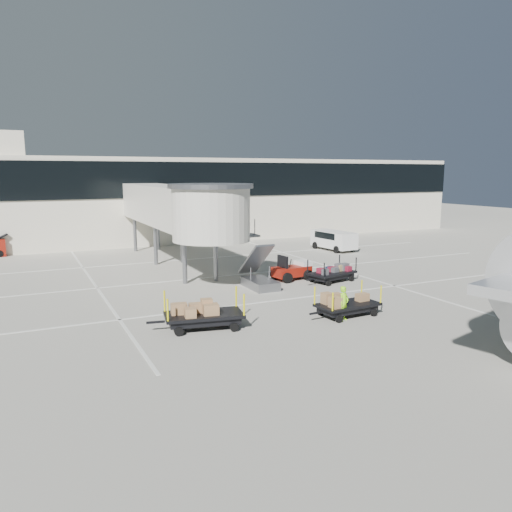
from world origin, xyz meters
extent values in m
plane|color=#B7B3A4|center=(0.00, 0.00, 0.00)|extent=(140.00, 140.00, 0.00)
cube|color=silver|center=(0.00, 2.00, 0.01)|extent=(40.00, 0.15, 0.02)
cube|color=silver|center=(0.00, 9.00, 0.01)|extent=(40.00, 0.15, 0.02)
cube|color=silver|center=(0.00, 16.00, 0.01)|extent=(40.00, 0.15, 0.02)
cube|color=silver|center=(6.00, 10.00, 0.01)|extent=(0.15, 30.00, 0.02)
cube|color=silver|center=(-10.00, 10.00, 0.01)|extent=(0.15, 30.00, 0.02)
cube|color=beige|center=(0.00, 30.00, 4.00)|extent=(64.00, 12.00, 8.00)
cube|color=black|center=(0.00, 23.95, 6.00)|extent=(64.00, 0.12, 3.20)
cube|color=beige|center=(-4.00, 15.00, 4.30)|extent=(3.00, 18.00, 2.80)
cylinder|color=beige|center=(-4.00, 6.00, 4.30)|extent=(4.40, 4.40, 3.00)
cylinder|color=gray|center=(-4.00, 6.00, 5.90)|extent=(4.80, 4.80, 0.25)
cylinder|color=gray|center=(-5.00, 8.00, 1.45)|extent=(0.28, 0.28, 2.90)
cylinder|color=gray|center=(-3.00, 8.00, 1.45)|extent=(0.28, 0.28, 2.90)
cylinder|color=gray|center=(-5.00, 15.00, 1.45)|extent=(0.28, 0.28, 2.90)
cylinder|color=gray|center=(-3.00, 15.00, 1.45)|extent=(0.28, 0.28, 2.90)
cylinder|color=gray|center=(-5.00, 22.00, 1.45)|extent=(0.28, 0.28, 2.90)
cylinder|color=gray|center=(-3.00, 22.00, 1.45)|extent=(0.28, 0.28, 2.90)
cube|color=gray|center=(-1.40, 5.00, 0.25)|extent=(1.40, 2.60, 0.50)
cube|color=gray|center=(-1.40, 5.60, 1.60)|extent=(1.20, 2.60, 2.06)
cube|color=gray|center=(-1.40, 7.00, 2.85)|extent=(1.40, 1.20, 0.12)
cube|color=maroon|center=(1.36, 6.17, 0.55)|extent=(2.52, 1.44, 0.60)
cube|color=silver|center=(2.25, 6.28, 0.95)|extent=(0.83, 1.17, 0.35)
cube|color=black|center=(0.67, 6.08, 1.15)|extent=(0.24, 1.00, 0.90)
cylinder|color=black|center=(0.65, 5.43, 0.32)|extent=(0.66, 0.33, 0.64)
cylinder|color=black|center=(0.49, 6.71, 0.32)|extent=(0.66, 0.33, 0.64)
cylinder|color=black|center=(2.23, 5.63, 0.32)|extent=(0.66, 0.33, 0.64)
cylinder|color=black|center=(2.07, 6.91, 0.32)|extent=(0.66, 0.33, 0.64)
cube|color=black|center=(3.32, 4.59, 0.55)|extent=(3.28, 2.19, 0.12)
cube|color=black|center=(3.32, 4.59, 0.37)|extent=(2.93, 1.89, 0.25)
cube|color=black|center=(1.52, 4.14, 0.40)|extent=(0.70, 0.25, 0.08)
cylinder|color=black|center=(2.46, 3.68, 0.17)|extent=(0.36, 0.22, 0.34)
cylinder|color=black|center=(2.13, 4.99, 0.17)|extent=(0.36, 0.22, 0.34)
cylinder|color=black|center=(4.50, 4.19, 0.17)|extent=(0.36, 0.22, 0.34)
cylinder|color=black|center=(4.17, 5.50, 0.17)|extent=(0.36, 0.22, 0.34)
cylinder|color=black|center=(2.08, 3.59, 1.00)|extent=(0.07, 0.07, 0.90)
cylinder|color=black|center=(1.75, 4.90, 1.00)|extent=(0.07, 0.07, 0.90)
cylinder|color=black|center=(4.88, 4.28, 1.00)|extent=(0.07, 0.07, 0.90)
cylinder|color=black|center=(4.55, 5.60, 1.00)|extent=(0.07, 0.07, 0.90)
cube|color=maroon|center=(3.84, 5.05, 0.83)|extent=(0.60, 0.41, 0.45)
cube|color=#907C4E|center=(4.10, 4.49, 0.76)|extent=(0.50, 0.43, 0.30)
cube|color=maroon|center=(3.16, 4.22, 0.79)|extent=(0.60, 0.49, 0.36)
cube|color=maroon|center=(2.40, 4.74, 0.74)|extent=(0.54, 0.37, 0.25)
cube|color=#46474B|center=(3.49, 4.83, 0.79)|extent=(0.45, 0.43, 0.36)
cube|color=maroon|center=(3.75, 4.53, 0.76)|extent=(0.45, 0.47, 0.29)
cube|color=maroon|center=(2.36, 4.80, 0.78)|extent=(0.54, 0.42, 0.34)
cube|color=#152244|center=(2.99, 4.61, 0.83)|extent=(0.54, 0.42, 0.43)
cube|color=#907C4E|center=(3.32, 4.81, 0.77)|extent=(0.47, 0.36, 0.32)
cube|color=#907C4E|center=(2.86, 4.98, 0.81)|extent=(0.51, 0.49, 0.39)
cube|color=black|center=(-0.21, -1.93, 0.54)|extent=(3.07, 1.70, 0.12)
cube|color=black|center=(-0.21, -1.93, 0.37)|extent=(2.76, 1.45, 0.25)
cube|color=black|center=(-2.03, -2.06, 0.40)|extent=(0.70, 0.13, 0.08)
cylinder|color=black|center=(-1.19, -2.67, 0.17)|extent=(0.35, 0.16, 0.34)
cylinder|color=black|center=(-1.29, -1.34, 0.17)|extent=(0.35, 0.16, 0.34)
cylinder|color=black|center=(0.88, -2.52, 0.17)|extent=(0.35, 0.16, 0.34)
cylinder|color=black|center=(0.78, -1.18, 0.17)|extent=(0.35, 0.16, 0.34)
cylinder|color=yellow|center=(-1.58, -2.70, 0.99)|extent=(0.07, 0.07, 0.89)
cylinder|color=yellow|center=(-1.68, -1.37, 0.99)|extent=(0.07, 0.07, 0.89)
cylinder|color=yellow|center=(1.26, -2.49, 0.99)|extent=(0.07, 0.07, 0.89)
cylinder|color=yellow|center=(1.17, -1.16, 0.99)|extent=(0.07, 0.07, 0.89)
cube|color=olive|center=(-0.47, -2.17, 0.84)|extent=(0.62, 0.39, 0.47)
cube|color=olive|center=(0.38, -1.45, 0.79)|extent=(0.55, 0.39, 0.37)
cube|color=olive|center=(0.28, -1.83, 0.84)|extent=(0.60, 0.56, 0.48)
cube|color=olive|center=(-0.51, -1.77, 0.81)|extent=(0.64, 0.49, 0.41)
cube|color=olive|center=(-0.95, -1.76, 0.85)|extent=(0.60, 0.45, 0.48)
cube|color=black|center=(-6.93, -0.85, 0.61)|extent=(3.57, 2.23, 0.13)
cube|color=black|center=(-6.93, -0.85, 0.41)|extent=(3.20, 1.93, 0.28)
cube|color=black|center=(-8.95, -0.48, 0.44)|extent=(0.78, 0.23, 0.09)
cylinder|color=black|center=(-8.21, -1.38, 0.19)|extent=(0.40, 0.22, 0.38)
cylinder|color=black|center=(-7.94, 0.09, 0.19)|extent=(0.40, 0.22, 0.38)
cylinder|color=black|center=(-5.92, -1.80, 0.19)|extent=(0.40, 0.22, 0.38)
cylinder|color=black|center=(-5.65, -0.33, 0.19)|extent=(0.40, 0.22, 0.38)
cylinder|color=yellow|center=(-8.63, -1.30, 1.11)|extent=(0.08, 0.08, 1.00)
cylinder|color=yellow|center=(-8.36, 0.17, 1.11)|extent=(0.08, 0.08, 1.00)
cylinder|color=yellow|center=(-5.50, -1.87, 1.11)|extent=(0.08, 0.08, 1.00)
cylinder|color=yellow|center=(-5.23, -0.40, 1.11)|extent=(0.08, 0.08, 1.00)
cube|color=olive|center=(-7.74, -1.26, 0.97)|extent=(0.67, 0.54, 0.59)
cube|color=olive|center=(-7.29, -0.41, 0.93)|extent=(0.80, 0.71, 0.52)
cube|color=olive|center=(-5.93, -0.75, 0.91)|extent=(0.67, 0.67, 0.46)
cube|color=olive|center=(-6.89, -0.94, 0.94)|extent=(0.59, 0.58, 0.53)
cube|color=olive|center=(-5.68, -0.76, 0.93)|extent=(0.60, 0.55, 0.52)
cube|color=olive|center=(-6.19, -1.15, 0.91)|extent=(0.72, 0.50, 0.46)
imported|color=#85DB17|center=(-0.80, -2.45, 0.80)|extent=(0.68, 0.56, 1.59)
cube|color=silver|center=(10.61, 15.17, 0.95)|extent=(2.16, 4.47, 1.40)
cube|color=silver|center=(10.42, 17.09, 0.68)|extent=(1.71, 0.65, 0.81)
cube|color=black|center=(10.59, 15.35, 1.31)|extent=(2.03, 2.86, 0.56)
cylinder|color=black|center=(9.90, 13.65, 0.31)|extent=(0.27, 0.63, 0.61)
cylinder|color=black|center=(11.60, 13.81, 0.31)|extent=(0.27, 0.63, 0.61)
cylinder|color=black|center=(9.62, 16.52, 0.31)|extent=(0.27, 0.63, 0.61)
cylinder|color=black|center=(11.32, 16.68, 0.31)|extent=(0.27, 0.63, 0.61)
cube|color=black|center=(-15.25, 24.21, 1.59)|extent=(1.08, 1.43, 0.50)
cylinder|color=black|center=(-15.43, 23.52, 0.28)|extent=(0.59, 0.31, 0.56)
camera|label=1|loc=(-13.80, -20.51, 6.65)|focal=35.00mm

